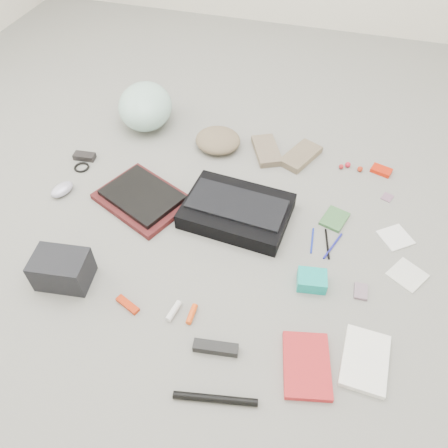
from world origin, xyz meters
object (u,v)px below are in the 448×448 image
(bike_helmet, at_px, (145,106))
(laptop, at_px, (142,195))
(accordion_wallet, at_px, (312,280))
(messenger_bag, at_px, (237,211))
(camera_bag, at_px, (62,269))
(book_red, at_px, (307,365))

(bike_helmet, bearing_deg, laptop, -88.34)
(laptop, distance_m, accordion_wallet, 0.81)
(messenger_bag, relative_size, camera_bag, 2.20)
(messenger_bag, relative_size, bike_helmet, 1.27)
(laptop, bearing_deg, bike_helmet, 135.18)
(book_red, bearing_deg, bike_helmet, 120.42)
(book_red, bearing_deg, accordion_wallet, 83.68)
(bike_helmet, height_order, accordion_wallet, bike_helmet)
(messenger_bag, xyz_separation_m, book_red, (0.39, -0.58, -0.02))
(messenger_bag, distance_m, laptop, 0.42)
(messenger_bag, bearing_deg, bike_helmet, 145.01)
(book_red, distance_m, accordion_wallet, 0.32)
(accordion_wallet, bearing_deg, messenger_bag, 135.61)
(book_red, bearing_deg, laptop, 133.29)
(laptop, bearing_deg, messenger_bag, 27.64)
(camera_bag, height_order, book_red, camera_bag)
(messenger_bag, distance_m, accordion_wallet, 0.44)
(messenger_bag, distance_m, bike_helmet, 0.82)
(camera_bag, bearing_deg, book_red, -12.90)
(bike_helmet, bearing_deg, messenger_bag, -58.97)
(messenger_bag, height_order, camera_bag, camera_bag)
(messenger_bag, height_order, book_red, messenger_bag)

